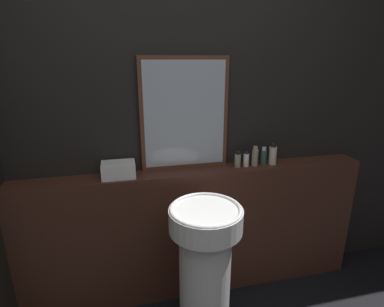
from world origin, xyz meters
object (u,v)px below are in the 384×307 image
shampoo_bottle (238,160)px  conditioner_bottle (246,159)px  lotion_bottle (255,157)px  body_wash_bottle (264,157)px  hand_soap_bottle (273,154)px  pedestal_sink (205,268)px  towel_stack (119,170)px  mirror (185,115)px

shampoo_bottle → conditioner_bottle: size_ratio=1.01×
lotion_bottle → body_wash_bottle: bearing=-0.0°
shampoo_bottle → hand_soap_bottle: size_ratio=0.73×
body_wash_bottle → lotion_bottle: bearing=180.0°
hand_soap_bottle → conditioner_bottle: bearing=180.0°
pedestal_sink → hand_soap_bottle: bearing=34.9°
pedestal_sink → body_wash_bottle: body_wash_bottle is taller
shampoo_bottle → hand_soap_bottle: 0.26m
towel_stack → body_wash_bottle: size_ratio=1.60×
towel_stack → hand_soap_bottle: 1.03m
conditioner_bottle → body_wash_bottle: size_ratio=0.85×
shampoo_bottle → lotion_bottle: 0.12m
pedestal_sink → lotion_bottle: size_ratio=6.41×
towel_stack → shampoo_bottle: size_ratio=1.84×
shampoo_bottle → conditioner_bottle: shampoo_bottle is taller
conditioner_bottle → hand_soap_bottle: 0.19m
pedestal_sink → lotion_bottle: (0.46, 0.41, 0.50)m
pedestal_sink → body_wash_bottle: (0.52, 0.41, 0.49)m
mirror → towel_stack: (-0.43, -0.07, -0.31)m
pedestal_sink → towel_stack: 0.77m
lotion_bottle → hand_soap_bottle: (0.13, 0.00, 0.01)m
pedestal_sink → shampoo_bottle: 0.72m
mirror → lotion_bottle: 0.56m
towel_stack → hand_soap_bottle: size_ratio=1.34×
conditioner_bottle → lotion_bottle: 0.06m
towel_stack → body_wash_bottle: body_wash_bottle is taller
lotion_bottle → conditioner_bottle: bearing=180.0°
mirror → hand_soap_bottle: size_ratio=4.76×
lotion_bottle → pedestal_sink: bearing=-138.1°
conditioner_bottle → lotion_bottle: (0.06, -0.00, 0.01)m
lotion_bottle → body_wash_bottle: lotion_bottle is taller
shampoo_bottle → lotion_bottle: bearing=0.0°
shampoo_bottle → hand_soap_bottle: (0.25, 0.00, 0.02)m
conditioner_bottle → mirror: bearing=170.1°
towel_stack → lotion_bottle: 0.90m
mirror → shampoo_bottle: 0.47m
body_wash_bottle → mirror: bearing=172.4°
mirror → hand_soap_bottle: mirror is taller
pedestal_sink → mirror: (-0.01, 0.48, 0.79)m
lotion_bottle → hand_soap_bottle: size_ratio=0.90×
pedestal_sink → towel_stack: size_ratio=4.32×
body_wash_bottle → pedestal_sink: bearing=-141.8°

